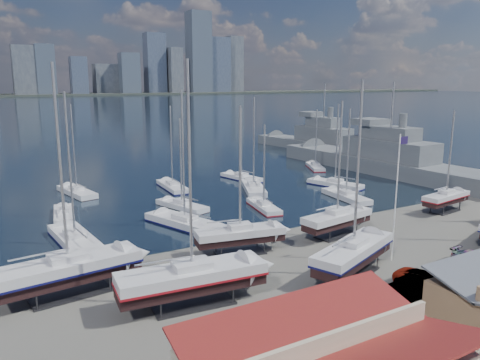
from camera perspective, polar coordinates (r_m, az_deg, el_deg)
ground at (r=49.07m, az=14.69°, el=-8.55°), size 1400.00×1400.00×0.00m
water at (r=344.36m, az=-24.64°, el=8.05°), size 1400.00×600.00×0.40m
far_shore at (r=603.47m, az=-27.14°, el=9.17°), size 1400.00×80.00×2.20m
sailboat_cradle_0 at (r=40.25m, az=-20.16°, el=-10.19°), size 11.68×4.45×18.23m
sailboat_cradle_1 at (r=36.55m, az=-5.85°, el=-11.77°), size 11.75×4.26×18.39m
sailboat_cradle_2 at (r=46.61m, az=0.00°, el=-6.63°), size 9.20×4.11×14.63m
sailboat_cradle_3 at (r=42.79m, az=13.67°, el=-8.54°), size 10.94×6.55×17.01m
sailboat_cradle_4 at (r=52.88m, az=11.74°, el=-4.60°), size 9.30×3.78×14.84m
sailboat_cradle_6 at (r=66.99m, az=23.83°, el=-1.96°), size 8.27×3.27×13.24m
sailboat_moored_0 at (r=52.49m, az=-19.42°, el=-7.13°), size 4.06×11.36×16.64m
sailboat_moored_1 at (r=63.27m, az=-20.72°, el=-4.00°), size 3.48×8.38×12.16m
sailboat_moored_2 at (r=74.83m, az=-19.26°, el=-1.49°), size 4.41×9.79×14.29m
sailboat_moored_3 at (r=55.74m, az=-6.74°, el=-5.40°), size 6.72×11.56×16.68m
sailboat_moored_4 at (r=63.62m, az=-7.09°, el=-3.20°), size 4.82×8.75×12.73m
sailboat_moored_5 at (r=75.11m, az=-8.22°, el=-0.90°), size 3.10×9.36×13.80m
sailboat_moored_6 at (r=62.89m, az=2.90°, el=-3.32°), size 3.72×8.23×11.88m
sailboat_moored_7 at (r=73.15m, az=1.66°, el=-1.12°), size 6.65×10.37×15.24m
sailboat_moored_8 at (r=81.45m, az=0.17°, el=0.23°), size 4.18×9.04×13.04m
sailboat_moored_9 at (r=69.73m, az=12.79°, el=-2.07°), size 3.63×9.38×13.80m
sailboat_moored_10 at (r=77.67m, az=11.51°, el=-0.59°), size 5.26×9.73×14.01m
sailboat_moored_11 at (r=92.90m, az=9.15°, el=1.54°), size 5.61×8.26×12.10m
naval_ship_east at (r=91.08m, az=17.62°, el=1.79°), size 10.49×50.96×18.56m
naval_ship_west at (r=116.95m, az=10.02°, el=4.31°), size 12.04×42.44×17.77m
car_a at (r=36.40m, az=14.21°, el=-14.65°), size 2.14×4.70×1.56m
car_b at (r=40.78m, az=20.94°, el=-12.06°), size 5.07×2.22×1.62m
car_c at (r=42.17m, az=21.83°, el=-11.43°), size 3.58×5.70×1.47m
car_d at (r=48.98m, az=26.92°, el=-8.70°), size 2.13×4.73×1.34m
flagpole at (r=45.96m, az=18.61°, el=-1.05°), size 1.07×0.12×12.16m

